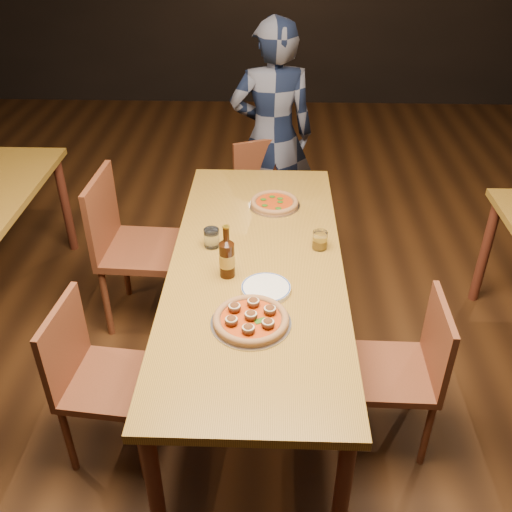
{
  "coord_description": "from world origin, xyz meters",
  "views": [
    {
      "loc": [
        0.07,
        -2.18,
        2.24
      ],
      "look_at": [
        0.0,
        -0.05,
        0.82
      ],
      "focal_mm": 40.0,
      "sensor_mm": 36.0,
      "label": 1
    }
  ],
  "objects_px": {
    "amber_glass": "(320,240)",
    "chair_main_sw": "(143,248)",
    "chair_end": "(271,204)",
    "pizza_margherita": "(274,203)",
    "chair_main_e": "(391,371)",
    "plate_stack": "(266,289)",
    "beer_bottle": "(227,259)",
    "chair_main_nw": "(111,380)",
    "diner": "(272,137)",
    "water_glass": "(212,238)",
    "pizza_meatball": "(251,319)",
    "table_main": "(256,275)"
  },
  "relations": [
    {
      "from": "chair_main_nw",
      "to": "chair_main_e",
      "type": "bearing_deg",
      "value": -79.25
    },
    {
      "from": "chair_main_nw",
      "to": "water_glass",
      "type": "xyz_separation_m",
      "value": [
        0.4,
        0.57,
        0.38
      ]
    },
    {
      "from": "chair_main_e",
      "to": "plate_stack",
      "type": "xyz_separation_m",
      "value": [
        -0.56,
        0.12,
        0.35
      ]
    },
    {
      "from": "pizza_margherita",
      "to": "diner",
      "type": "height_order",
      "value": "diner"
    },
    {
      "from": "pizza_margherita",
      "to": "amber_glass",
      "type": "distance_m",
      "value": 0.47
    },
    {
      "from": "pizza_margherita",
      "to": "chair_main_nw",
      "type": "bearing_deg",
      "value": -125.3
    },
    {
      "from": "chair_main_nw",
      "to": "chair_end",
      "type": "bearing_deg",
      "value": -16.67
    },
    {
      "from": "water_glass",
      "to": "diner",
      "type": "distance_m",
      "value": 1.36
    },
    {
      "from": "table_main",
      "to": "pizza_margherita",
      "type": "relative_size",
      "value": 7.19
    },
    {
      "from": "pizza_margherita",
      "to": "water_glass",
      "type": "relative_size",
      "value": 2.98
    },
    {
      "from": "amber_glass",
      "to": "chair_main_sw",
      "type": "bearing_deg",
      "value": 158.39
    },
    {
      "from": "pizza_margherita",
      "to": "amber_glass",
      "type": "bearing_deg",
      "value": -62.21
    },
    {
      "from": "chair_main_e",
      "to": "beer_bottle",
      "type": "distance_m",
      "value": 0.89
    },
    {
      "from": "chair_main_e",
      "to": "water_glass",
      "type": "bearing_deg",
      "value": -118.63
    },
    {
      "from": "chair_end",
      "to": "amber_glass",
      "type": "relative_size",
      "value": 9.29
    },
    {
      "from": "plate_stack",
      "to": "chair_main_e",
      "type": "bearing_deg",
      "value": -12.43
    },
    {
      "from": "chair_main_nw",
      "to": "beer_bottle",
      "type": "bearing_deg",
      "value": -49.94
    },
    {
      "from": "plate_stack",
      "to": "water_glass",
      "type": "relative_size",
      "value": 2.29
    },
    {
      "from": "chair_main_sw",
      "to": "pizza_margherita",
      "type": "xyz_separation_m",
      "value": [
        0.74,
        0.04,
        0.29
      ]
    },
    {
      "from": "pizza_margherita",
      "to": "plate_stack",
      "type": "xyz_separation_m",
      "value": [
        -0.03,
        -0.77,
        -0.01
      ]
    },
    {
      "from": "table_main",
      "to": "beer_bottle",
      "type": "height_order",
      "value": "beer_bottle"
    },
    {
      "from": "table_main",
      "to": "pizza_margherita",
      "type": "xyz_separation_m",
      "value": [
        0.08,
        0.55,
        0.09
      ]
    },
    {
      "from": "table_main",
      "to": "diner",
      "type": "distance_m",
      "value": 1.47
    },
    {
      "from": "beer_bottle",
      "to": "pizza_margherita",
      "type": "bearing_deg",
      "value": 72.54
    },
    {
      "from": "chair_end",
      "to": "pizza_margherita",
      "type": "height_order",
      "value": "chair_end"
    },
    {
      "from": "chair_main_nw",
      "to": "chair_main_e",
      "type": "xyz_separation_m",
      "value": [
        1.23,
        0.1,
        -0.01
      ]
    },
    {
      "from": "table_main",
      "to": "chair_end",
      "type": "bearing_deg",
      "value": 87.24
    },
    {
      "from": "table_main",
      "to": "diner",
      "type": "height_order",
      "value": "diner"
    },
    {
      "from": "diner",
      "to": "chair_main_nw",
      "type": "bearing_deg",
      "value": 63.03
    },
    {
      "from": "pizza_meatball",
      "to": "amber_glass",
      "type": "relative_size",
      "value": 3.61
    },
    {
      "from": "chair_main_e",
      "to": "water_glass",
      "type": "height_order",
      "value": "water_glass"
    },
    {
      "from": "chair_main_e",
      "to": "diner",
      "type": "height_order",
      "value": "diner"
    },
    {
      "from": "water_glass",
      "to": "chair_main_e",
      "type": "bearing_deg",
      "value": -29.65
    },
    {
      "from": "chair_main_sw",
      "to": "diner",
      "type": "bearing_deg",
      "value": -34.3
    },
    {
      "from": "chair_main_e",
      "to": "pizza_meatball",
      "type": "bearing_deg",
      "value": -80.16
    },
    {
      "from": "pizza_margherita",
      "to": "water_glass",
      "type": "xyz_separation_m",
      "value": [
        -0.3,
        -0.42,
        0.03
      ]
    },
    {
      "from": "chair_end",
      "to": "plate_stack",
      "type": "bearing_deg",
      "value": -112.76
    },
    {
      "from": "chair_main_nw",
      "to": "plate_stack",
      "type": "xyz_separation_m",
      "value": [
        0.67,
        0.23,
        0.35
      ]
    },
    {
      "from": "plate_stack",
      "to": "diner",
      "type": "bearing_deg",
      "value": 89.61
    },
    {
      "from": "chair_end",
      "to": "diner",
      "type": "relative_size",
      "value": 0.54
    },
    {
      "from": "beer_bottle",
      "to": "diner",
      "type": "xyz_separation_m",
      "value": [
        0.19,
        1.57,
        -0.06
      ]
    },
    {
      "from": "chair_end",
      "to": "amber_glass",
      "type": "xyz_separation_m",
      "value": [
        0.24,
        -1.05,
        0.38
      ]
    },
    {
      "from": "pizza_meatball",
      "to": "pizza_margherita",
      "type": "bearing_deg",
      "value": 84.9
    },
    {
      "from": "chair_main_e",
      "to": "pizza_margherita",
      "type": "relative_size",
      "value": 2.92
    },
    {
      "from": "chair_main_sw",
      "to": "table_main",
      "type": "bearing_deg",
      "value": -125.04
    },
    {
      "from": "plate_stack",
      "to": "beer_bottle",
      "type": "height_order",
      "value": "beer_bottle"
    },
    {
      "from": "diner",
      "to": "pizza_meatball",
      "type": "bearing_deg",
      "value": 80.65
    },
    {
      "from": "pizza_meatball",
      "to": "plate_stack",
      "type": "bearing_deg",
      "value": 75.62
    },
    {
      "from": "pizza_margherita",
      "to": "water_glass",
      "type": "bearing_deg",
      "value": -125.69
    },
    {
      "from": "chair_main_e",
      "to": "beer_bottle",
      "type": "xyz_separation_m",
      "value": [
        -0.74,
        0.23,
        0.43
      ]
    }
  ]
}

